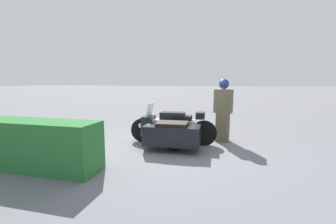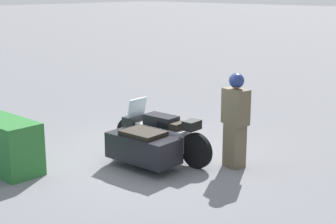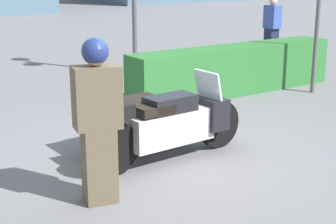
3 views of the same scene
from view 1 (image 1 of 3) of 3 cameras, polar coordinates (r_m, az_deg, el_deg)
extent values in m
plane|color=slate|center=(6.39, -0.50, -8.47)|extent=(160.00, 160.00, 0.00)
cylinder|color=black|center=(6.72, -6.41, -4.60)|extent=(0.71, 0.13, 0.70)
cylinder|color=black|center=(6.39, 9.17, -5.28)|extent=(0.71, 0.13, 0.70)
cylinder|color=black|center=(5.85, 1.64, -7.20)|extent=(0.55, 0.12, 0.55)
cube|color=#B7B7BC|center=(6.47, 1.18, -3.95)|extent=(1.28, 0.43, 0.45)
cube|color=black|center=(6.41, 1.19, -1.10)|extent=(0.71, 0.39, 0.24)
cube|color=black|center=(6.37, 3.74, -1.36)|extent=(0.52, 0.38, 0.12)
cube|color=black|center=(6.62, -4.92, -2.91)|extent=(0.34, 0.53, 0.44)
cube|color=silver|center=(6.54, -4.58, 0.65)|extent=(0.13, 0.50, 0.40)
sphere|color=white|center=(6.70, -6.81, -3.39)|extent=(0.18, 0.18, 0.18)
cube|color=black|center=(5.83, 1.09, -5.84)|extent=(1.46, 0.76, 0.50)
sphere|color=black|center=(5.96, -4.69, -5.30)|extent=(0.47, 0.47, 0.47)
cube|color=black|center=(5.77, 1.10, -3.04)|extent=(0.81, 0.62, 0.09)
cube|color=black|center=(6.31, 8.22, -0.87)|extent=(0.25, 0.35, 0.18)
cube|color=brown|center=(6.91, 13.69, -3.72)|extent=(0.42, 0.38, 0.87)
cube|color=brown|center=(6.80, 13.90, 2.71)|extent=(0.56, 0.41, 0.69)
sphere|color=tan|center=(6.78, 14.03, 6.60)|extent=(0.24, 0.24, 0.24)
sphere|color=navy|center=(6.78, 14.04, 6.94)|extent=(0.29, 0.29, 0.29)
camera|label=2|loc=(5.85, 117.97, 13.01)|focal=55.00mm
camera|label=3|loc=(11.92, 26.28, 10.67)|focal=55.00mm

